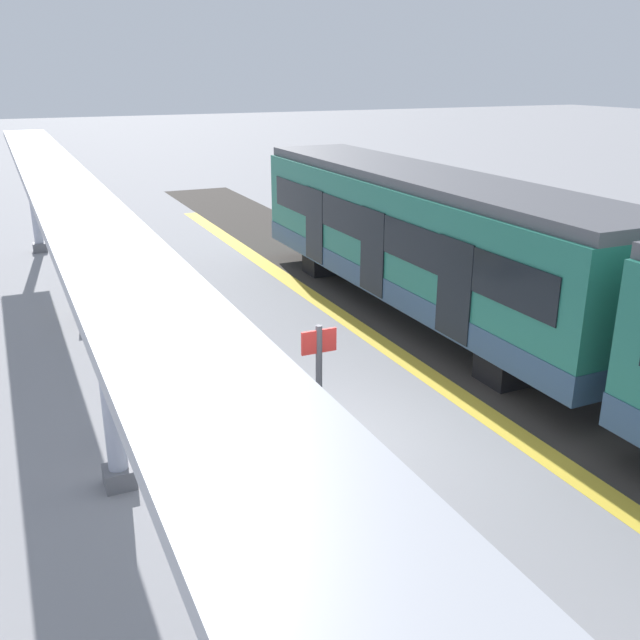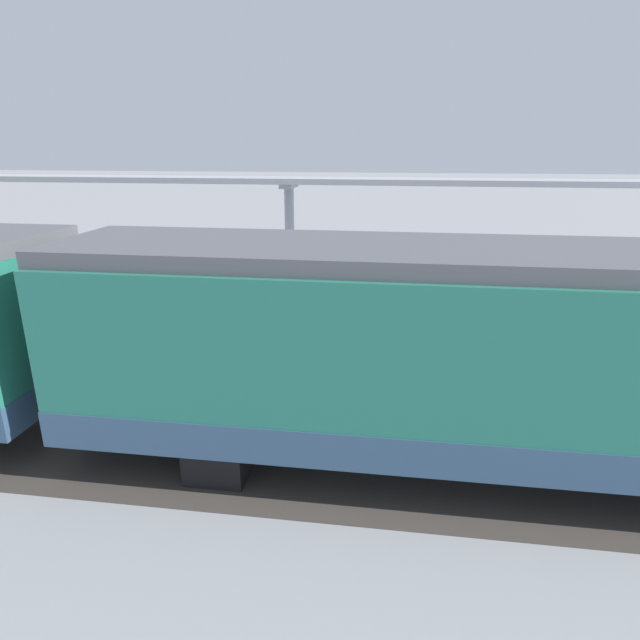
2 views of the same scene
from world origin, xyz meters
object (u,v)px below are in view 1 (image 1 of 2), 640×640
Objects in this scene: train_near_carriage at (420,241)px; canopy_pillar_nearest at (33,195)px; platform_info_sign at (319,380)px; canopy_pillar_second at (107,366)px; bench_mid_platform at (110,300)px; trash_bin at (151,418)px.

canopy_pillar_nearest is at bearing -52.45° from train_near_carriage.
canopy_pillar_nearest reaches higher than platform_info_sign.
bench_mid_platform is at bearing -98.06° from canopy_pillar_second.
bench_mid_platform is at bearing -21.42° from train_near_carriage.
train_near_carriage is 7.68m from bench_mid_platform.
train_near_carriage is at bearing -133.73° from platform_info_sign.
canopy_pillar_nearest is at bearing -82.08° from bench_mid_platform.
train_near_carriage reaches higher than bench_mid_platform.
canopy_pillar_second is at bearing -8.96° from platform_info_sign.
trash_bin is (-0.71, -1.07, -1.45)m from canopy_pillar_second.
trash_bin reaches higher than bench_mid_platform.
platform_info_sign is (5.13, 5.36, -0.50)m from train_near_carriage.
trash_bin is at bearing 86.73° from bench_mid_platform.
platform_info_sign is (-2.98, 0.47, -0.57)m from canopy_pillar_second.
canopy_pillar_nearest is 15.44m from canopy_pillar_second.
bench_mid_platform is 8.39m from platform_info_sign.
canopy_pillar_second is 3.07m from platform_info_sign.
trash_bin is (0.38, 6.58, 0.01)m from bench_mid_platform.
train_near_carriage is 8.82× the size of bench_mid_platform.
platform_info_sign is at bearing 46.27° from train_near_carriage.
canopy_pillar_nearest is 1.00× the size of canopy_pillar_second.
bench_mid_platform is 1.68× the size of trash_bin.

